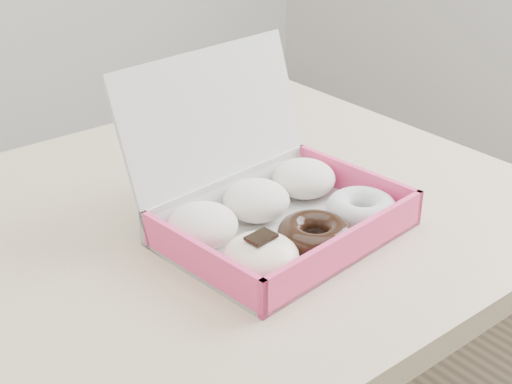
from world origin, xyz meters
TOP-DOWN VIEW (x-y plane):
  - table at (0.00, 0.00)m, footprint 1.20×0.80m
  - donut_box at (0.14, -0.10)m, footprint 0.35×0.32m

SIDE VIEW (x-z plane):
  - table at x=0.00m, z-range 0.30..1.05m
  - donut_box at x=0.14m, z-range 0.67..0.90m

